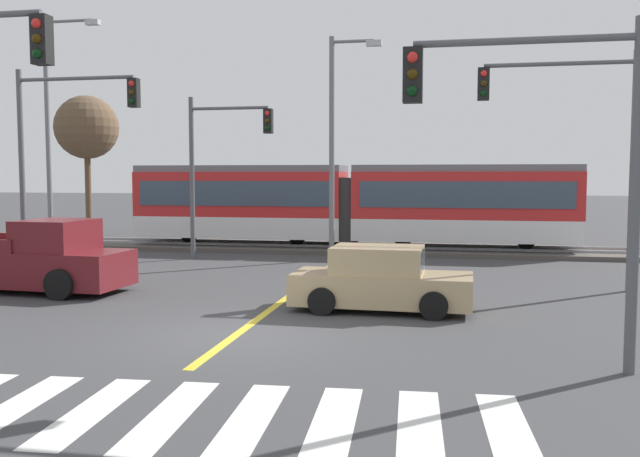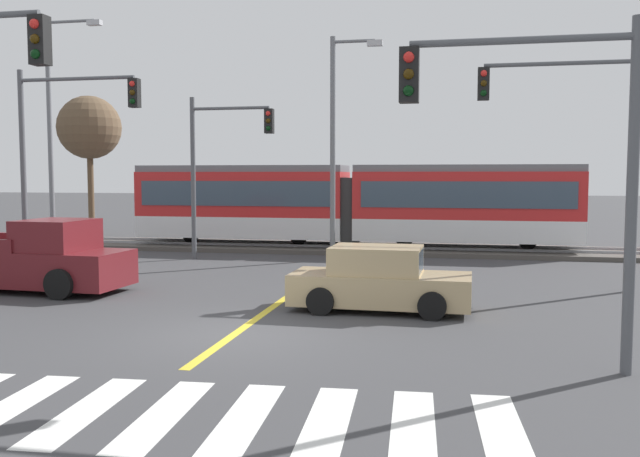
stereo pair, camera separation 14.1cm
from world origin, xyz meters
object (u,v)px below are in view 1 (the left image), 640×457
at_px(traffic_light_near_right, 550,137).
at_px(traffic_light_far_left, 218,153).
at_px(sedan_crossing, 381,281).
at_px(bare_tree_far_west, 87,128).
at_px(street_lamp_west, 52,121).
at_px(pickup_truck, 35,261).
at_px(traffic_light_mid_right, 581,131).
at_px(light_rail_tram, 349,202).
at_px(street_lamp_centre, 336,135).
at_px(traffic_light_mid_left, 59,137).

bearing_deg(traffic_light_near_right, traffic_light_far_left, 128.36).
distance_m(sedan_crossing, bare_tree_far_west, 25.13).
bearing_deg(street_lamp_west, pickup_truck, -60.64).
bearing_deg(traffic_light_mid_right, light_rail_tram, 131.88).
bearing_deg(sedan_crossing, bare_tree_far_west, 135.27).
bearing_deg(street_lamp_west, light_rail_tram, 14.78).
height_order(sedan_crossing, street_lamp_west, street_lamp_west).
relative_size(sedan_crossing, traffic_light_near_right, 0.75).
relative_size(street_lamp_centre, bare_tree_far_west, 1.12).
relative_size(traffic_light_near_right, street_lamp_west, 0.59).
height_order(sedan_crossing, traffic_light_near_right, traffic_light_near_right).
xyz_separation_m(traffic_light_far_left, street_lamp_west, (-7.43, 0.96, 1.41)).
height_order(traffic_light_near_right, traffic_light_far_left, traffic_light_far_left).
bearing_deg(traffic_light_mid_right, traffic_light_mid_left, 179.39).
bearing_deg(pickup_truck, sedan_crossing, -4.74).
bearing_deg(pickup_truck, street_lamp_centre, 50.35).
bearing_deg(traffic_light_mid_left, traffic_light_mid_right, -0.61).
bearing_deg(traffic_light_near_right, light_rail_tram, 108.96).
height_order(sedan_crossing, traffic_light_mid_right, traffic_light_mid_right).
distance_m(traffic_light_far_left, street_lamp_west, 7.62).
bearing_deg(bare_tree_far_west, sedan_crossing, -44.73).
height_order(traffic_light_mid_right, traffic_light_mid_left, traffic_light_mid_left).
relative_size(pickup_truck, street_lamp_west, 0.57).
distance_m(street_lamp_centre, bare_tree_far_west, 16.98).
relative_size(traffic_light_mid_right, traffic_light_mid_left, 0.99).
height_order(pickup_truck, traffic_light_mid_left, traffic_light_mid_left).
bearing_deg(pickup_truck, traffic_light_near_right, -22.12).
relative_size(sedan_crossing, street_lamp_centre, 0.51).
bearing_deg(light_rail_tram, traffic_light_mid_right, -48.12).
xyz_separation_m(traffic_light_mid_left, street_lamp_west, (-3.60, 5.31, 1.00)).
bearing_deg(pickup_truck, traffic_light_mid_left, 110.72).
bearing_deg(traffic_light_near_right, street_lamp_centre, 113.17).
distance_m(traffic_light_mid_right, traffic_light_mid_left, 15.89).
relative_size(light_rail_tram, traffic_light_mid_right, 2.83).
bearing_deg(sedan_crossing, traffic_light_mid_right, 37.87).
relative_size(traffic_light_mid_left, bare_tree_far_west, 0.89).
xyz_separation_m(light_rail_tram, street_lamp_west, (-11.78, -3.11, 3.36)).
bearing_deg(street_lamp_west, traffic_light_mid_left, -55.89).
bearing_deg(street_lamp_centre, bare_tree_far_west, 151.21).
height_order(traffic_light_near_right, street_lamp_centre, street_lamp_centre).
distance_m(light_rail_tram, pickup_truck, 13.68).
distance_m(light_rail_tram, street_lamp_centre, 4.26).
height_order(light_rail_tram, street_lamp_west, street_lamp_west).
relative_size(traffic_light_near_right, traffic_light_mid_right, 0.86).
bearing_deg(traffic_light_far_left, traffic_light_near_right, -51.64).
distance_m(street_lamp_west, street_lamp_centre, 11.81).
height_order(traffic_light_mid_right, bare_tree_far_west, bare_tree_far_west).
relative_size(traffic_light_far_left, street_lamp_centre, 0.74).
distance_m(light_rail_tram, traffic_light_mid_left, 11.98).
distance_m(traffic_light_mid_right, street_lamp_centre, 9.32).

